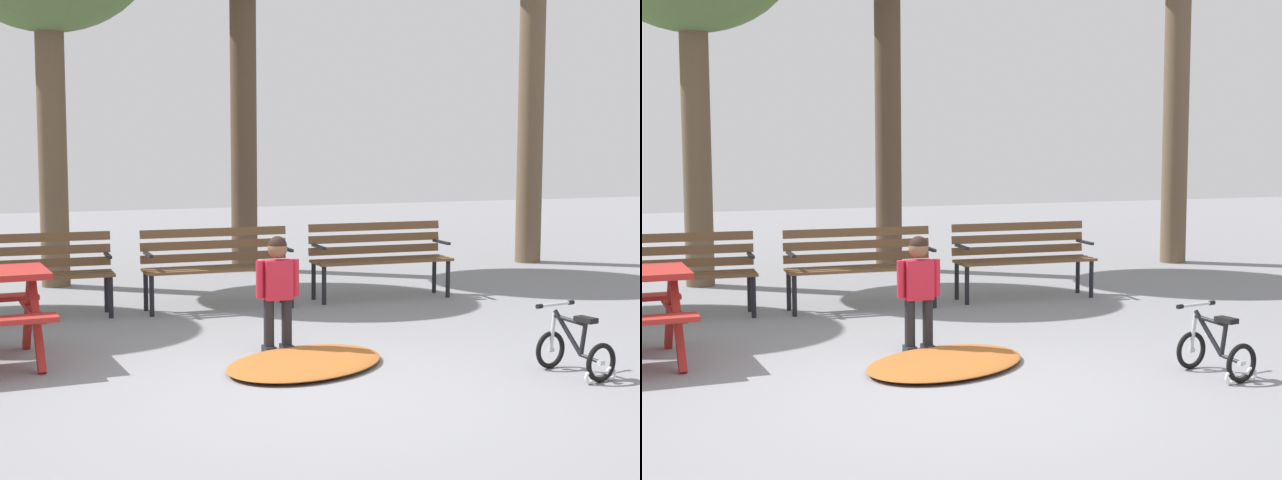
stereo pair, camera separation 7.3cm
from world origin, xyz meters
The scene contains 7 objects.
ground centered at (0.00, 0.00, 0.00)m, with size 36.00×36.00×0.00m, color gray.
park_bench_far_left centered at (-1.67, 3.72, 0.51)m, with size 1.62×0.52×0.85m.
park_bench_left centered at (0.23, 3.60, 0.51)m, with size 1.61×0.50×0.85m.
park_bench_right centered at (2.13, 3.61, 0.51)m, with size 1.62×0.52×0.85m.
child_standing centered at (0.14, 1.34, 0.58)m, with size 0.38×0.17×1.00m.
kids_bicycle centered at (2.02, -0.25, 0.20)m, with size 0.45×0.61×0.54m.
leaf_pile centered at (0.18, 0.77, 0.04)m, with size 1.48×1.04×0.07m, color #9E5623.
Camera 1 is at (-2.45, -6.32, 1.82)m, focal length 54.19 mm.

